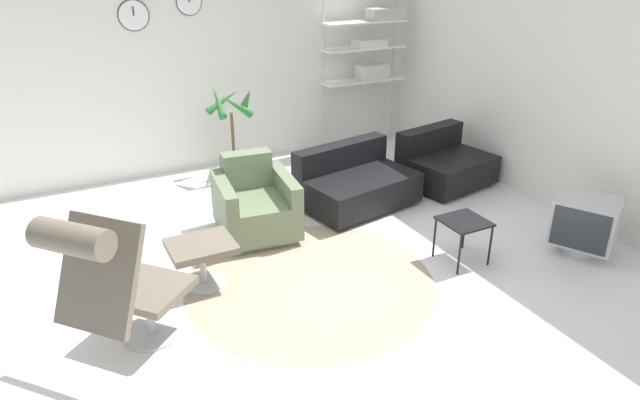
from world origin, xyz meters
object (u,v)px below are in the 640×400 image
ottoman (202,253)px  couch_low (355,185)px  armchair_red (255,206)px  side_table (464,225)px  couch_second (444,165)px  crt_television (585,224)px  potted_plant (234,144)px  shelf_unit (371,47)px  lounge_chair (111,274)px

ottoman → couch_low: (1.94, 0.79, -0.06)m
armchair_red → side_table: armchair_red is taller
couch_second → crt_television: 1.91m
armchair_red → crt_television: 3.08m
couch_second → potted_plant: bearing=-43.8°
ottoman → shelf_unit: bearing=37.9°
couch_low → side_table: 1.50m
crt_television → shelf_unit: (-0.16, 3.50, 1.07)m
couch_low → side_table: bearing=89.2°
potted_plant → shelf_unit: size_ratio=0.56×
lounge_chair → couch_low: bearing=77.0°
ottoman → side_table: 2.29m
ottoman → armchair_red: size_ratio=0.60×
couch_second → couch_low: bearing=-8.5°
lounge_chair → shelf_unit: shelf_unit is taller
couch_second → crt_television: (0.09, -1.91, 0.06)m
couch_low → shelf_unit: shelf_unit is taller
ottoman → couch_low: size_ratio=0.41×
side_table → shelf_unit: 3.40m
couch_low → potted_plant: (-0.87, 1.44, 0.17)m
side_table → couch_low: bearing=99.3°
couch_low → side_table: couch_low is taller
crt_television → shelf_unit: bearing=-25.3°
armchair_red → side_table: size_ratio=2.16×
side_table → shelf_unit: shelf_unit is taller
side_table → shelf_unit: (0.93, 3.11, 1.01)m
side_table → crt_television: 1.16m
ottoman → lounge_chair: bearing=-138.3°
ottoman → shelf_unit: size_ratio=0.26×
lounge_chair → side_table: size_ratio=2.88×
couch_second → shelf_unit: shelf_unit is taller
couch_low → shelf_unit: 2.30m
armchair_red → couch_low: armchair_red is taller
couch_low → shelf_unit: bearing=-136.0°
shelf_unit → potted_plant: bearing=-174.8°
potted_plant → shelf_unit: (2.04, 0.19, 0.96)m
lounge_chair → ottoman: bearing=90.0°
ottoman → couch_second: size_ratio=0.49×
couch_second → ottoman: bearing=4.5°
side_table → crt_television: crt_television is taller
shelf_unit → lounge_chair: bearing=-141.3°
couch_low → ottoman: bearing=12.1°
lounge_chair → ottoman: lounge_chair is taller
crt_television → lounge_chair: bearing=56.6°
ottoman → potted_plant: (1.07, 2.23, 0.11)m
potted_plant → shelf_unit: 2.26m
couch_second → crt_television: bearing=82.6°
ottoman → side_table: (2.18, -0.69, 0.06)m
ottoman → crt_television: 3.44m
lounge_chair → potted_plant: lounge_chair is taller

